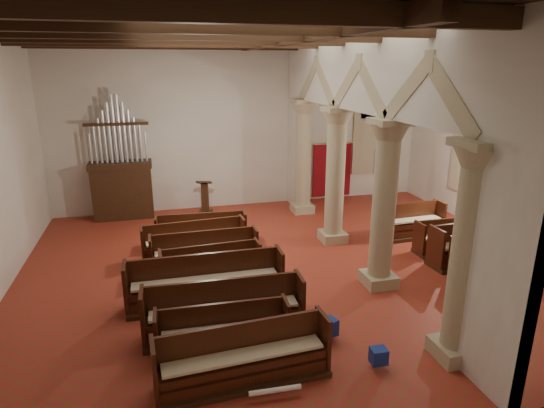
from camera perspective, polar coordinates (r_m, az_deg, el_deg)
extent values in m
plane|color=maroon|center=(12.32, 2.38, -7.94)|extent=(14.00, 14.00, 0.00)
plane|color=black|center=(11.19, 2.78, 21.12)|extent=(14.00, 14.00, 0.00)
cube|color=silver|center=(17.13, -3.42, 9.66)|extent=(14.00, 0.02, 6.00)
cube|color=silver|center=(6.13, 19.31, -5.10)|extent=(14.00, 0.02, 6.00)
cube|color=silver|center=(14.99, 29.25, 6.45)|extent=(0.02, 12.00, 6.00)
cube|color=tan|center=(9.47, 21.88, -16.61)|extent=(0.75, 0.75, 0.30)
cylinder|color=tan|center=(8.64, 23.20, -6.56)|extent=(0.56, 0.56, 3.30)
cube|color=tan|center=(11.65, 13.20, -9.15)|extent=(0.75, 0.75, 0.30)
cylinder|color=tan|center=(10.99, 13.83, -0.69)|extent=(0.56, 0.56, 3.30)
cube|color=tan|center=(14.13, 7.62, -4.05)|extent=(0.75, 0.75, 0.30)
cylinder|color=tan|center=(13.59, 7.92, 3.05)|extent=(0.56, 0.56, 3.30)
cube|color=tan|center=(16.78, 3.81, -0.49)|extent=(0.75, 0.75, 0.30)
cylinder|color=tan|center=(16.33, 3.93, 5.54)|extent=(0.56, 0.56, 3.30)
cube|color=silver|center=(11.82, 11.41, 15.92)|extent=(0.25, 11.90, 1.93)
cube|color=#306C54|center=(16.98, 23.11, 5.52)|extent=(0.03, 1.00, 2.20)
cube|color=#306C54|center=(18.84, 11.85, 7.55)|extent=(1.00, 0.03, 2.20)
cube|color=#381F11|center=(16.77, -18.19, 1.34)|extent=(2.00, 0.80, 1.80)
cube|color=#381F11|center=(16.55, -18.51, 4.67)|extent=(2.10, 0.85, 0.20)
cube|color=#352011|center=(16.73, -8.32, -1.04)|extent=(0.58, 0.58, 0.10)
cube|color=#352011|center=(16.58, -8.40, 0.68)|extent=(0.28, 0.28, 1.15)
cube|color=#352011|center=(16.33, -8.46, 2.72)|extent=(0.61, 0.54, 0.20)
cube|color=maroon|center=(18.38, 7.52, 4.19)|extent=(1.60, 0.06, 2.10)
cylinder|color=gold|center=(18.15, 7.68, 7.57)|extent=(1.80, 0.04, 0.04)
cone|color=#381F11|center=(17.14, 13.17, -0.84)|extent=(0.38, 0.38, 0.13)
cylinder|color=gold|center=(16.81, 13.45, 3.10)|extent=(0.04, 0.04, 2.56)
cylinder|color=gold|center=(16.58, 13.73, 7.03)|extent=(0.10, 0.75, 0.03)
cube|color=navy|center=(16.66, 13.63, 5.22)|extent=(0.59, 0.08, 0.91)
cube|color=navy|center=(8.74, 13.23, -18.05)|extent=(0.30, 0.24, 0.29)
cube|color=#16239B|center=(9.31, 7.05, -15.13)|extent=(0.42, 0.38, 0.34)
cube|color=navy|center=(10.62, -4.03, -10.88)|extent=(0.35, 0.32, 0.28)
cylinder|color=white|center=(7.96, 0.39, -22.32)|extent=(0.87, 0.12, 0.09)
cylinder|color=silver|center=(8.34, -4.42, -20.25)|extent=(0.87, 0.16, 0.09)
cube|color=#381F11|center=(8.35, -3.52, -21.15)|extent=(3.02, 0.88, 0.10)
cube|color=#45260E|center=(8.14, -3.49, -19.84)|extent=(2.85, 0.57, 0.45)
cube|color=#45260E|center=(8.18, -3.85, -17.49)|extent=(2.83, 0.24, 0.95)
cube|color=#45260E|center=(7.97, -14.57, -19.14)|extent=(0.11, 0.60, 0.95)
cube|color=#45260E|center=(8.39, 6.62, -16.59)|extent=(0.11, 0.60, 0.95)
cube|color=beige|center=(7.99, -3.52, -18.40)|extent=(2.74, 0.52, 0.05)
cube|color=#381F11|center=(9.06, -6.06, -17.80)|extent=(2.50, 0.73, 0.09)
cube|color=#43210E|center=(8.88, -6.06, -16.64)|extent=(2.34, 0.45, 0.41)
cube|color=#43210E|center=(8.93, -6.32, -14.68)|extent=(2.33, 0.15, 0.87)
cube|color=#43210E|center=(8.76, -14.31, -15.87)|extent=(0.08, 0.55, 0.87)
cube|color=#43210E|center=(9.02, 1.66, -14.22)|extent=(0.08, 0.55, 0.87)
cube|color=beige|center=(8.75, -6.11, -15.39)|extent=(2.25, 0.41, 0.05)
cube|color=#381F11|center=(9.56, -5.90, -15.69)|extent=(3.20, 0.86, 0.11)
cube|color=#4A1D10|center=(9.35, -5.90, -14.33)|extent=(3.04, 0.53, 0.49)
cube|color=#4A1D10|center=(9.43, -6.20, -12.16)|extent=(3.03, 0.18, 1.03)
cube|color=#4A1D10|center=(9.23, -15.88, -13.48)|extent=(0.10, 0.65, 1.03)
cube|color=#4A1D10|center=(9.59, 3.37, -11.55)|extent=(0.10, 0.65, 1.03)
cube|color=beige|center=(9.21, -5.96, -12.89)|extent=(2.92, 0.49, 0.05)
cube|color=#381F11|center=(10.68, -8.17, -11.98)|extent=(3.51, 0.80, 0.11)
cube|color=#3F1B0D|center=(10.49, -8.21, -10.68)|extent=(3.36, 0.47, 0.49)
cube|color=#3F1B0D|center=(10.59, -8.43, -8.76)|extent=(3.35, 0.11, 1.04)
cube|color=#3F1B0D|center=(10.43, -17.87, -9.88)|extent=(0.08, 0.66, 1.04)
cube|color=#3F1B0D|center=(10.72, 0.92, -8.23)|extent=(0.08, 0.66, 1.04)
cube|color=beige|center=(10.36, -8.27, -9.35)|extent=(3.22, 0.43, 0.05)
cube|color=#381F11|center=(11.58, -7.56, -9.56)|extent=(2.50, 0.78, 0.09)
cube|color=#44250E|center=(11.43, -7.58, -8.53)|extent=(2.34, 0.49, 0.41)
cube|color=#44250E|center=(11.52, -7.76, -7.05)|extent=(2.32, 0.19, 0.88)
cube|color=#44250E|center=(11.33, -13.74, -7.84)|extent=(0.09, 0.56, 0.88)
cube|color=#44250E|center=(11.57, -1.72, -6.79)|extent=(0.09, 0.56, 0.88)
cube|color=beige|center=(11.33, -7.62, -7.48)|extent=(2.24, 0.45, 0.05)
cube|color=#381F11|center=(12.37, -8.35, -7.76)|extent=(2.82, 0.68, 0.10)
cube|color=#47260F|center=(12.22, -8.38, -6.73)|extent=(2.67, 0.39, 0.43)
cube|color=#47260F|center=(12.33, -8.55, -5.31)|extent=(2.67, 0.08, 0.91)
cube|color=#47260F|center=(12.15, -14.95, -6.08)|extent=(0.07, 0.58, 0.91)
cube|color=#47260F|center=(12.39, -2.11, -5.02)|extent=(0.07, 0.58, 0.91)
cube|color=beige|center=(12.13, -8.43, -5.70)|extent=(2.57, 0.35, 0.05)
cube|color=#381F11|center=(13.14, -9.63, -6.30)|extent=(2.92, 0.87, 0.10)
cube|color=#3C180C|center=(12.99, -9.67, -5.30)|extent=(2.75, 0.57, 0.43)
cube|color=#3C180C|center=(13.11, -9.81, -3.97)|extent=(2.73, 0.26, 0.92)
cube|color=#3C180C|center=(12.95, -15.97, -4.68)|extent=(0.11, 0.58, 0.92)
cube|color=#3C180C|center=(13.14, -3.62, -3.69)|extent=(0.11, 0.58, 0.92)
cube|color=beige|center=(12.90, -9.72, -4.31)|extent=(2.64, 0.53, 0.05)
cube|color=#381F11|center=(13.77, -8.75, -5.13)|extent=(2.69, 0.84, 0.10)
cube|color=#44240E|center=(13.63, -8.78, -4.17)|extent=(2.52, 0.54, 0.43)
cube|color=#44240E|center=(13.75, -8.93, -2.92)|extent=(2.50, 0.23, 0.91)
cube|color=#44240E|center=(13.56, -14.29, -3.55)|extent=(0.10, 0.58, 0.91)
cube|color=#44240E|center=(13.78, -3.52, -2.70)|extent=(0.10, 0.58, 0.91)
cube|color=beige|center=(13.55, -8.83, -3.23)|extent=(2.42, 0.50, 0.05)
cube|color=#381F11|center=(13.01, 25.19, -8.01)|extent=(1.88, 0.81, 0.10)
cube|color=#431E0E|center=(12.87, 25.49, -6.96)|extent=(1.71, 0.50, 0.46)
cube|color=#431E0E|center=(12.94, 24.98, -5.55)|extent=(1.69, 0.16, 0.96)
cube|color=#431E0E|center=(12.29, 22.23, -6.37)|extent=(0.10, 0.61, 0.96)
cube|color=#431E0E|center=(13.40, 28.37, -5.28)|extent=(0.10, 0.61, 0.96)
cube|color=beige|center=(12.78, 25.64, -5.92)|extent=(1.64, 0.45, 0.05)
cube|color=#381F11|center=(13.49, 22.83, -6.80)|extent=(1.97, 0.88, 0.11)
cube|color=#3F170D|center=(13.34, 23.12, -5.70)|extent=(1.80, 0.54, 0.49)
cube|color=#3F170D|center=(13.43, 22.61, -4.23)|extent=(1.78, 0.18, 1.04)
cube|color=#3F170D|center=(12.77, 19.72, -4.99)|extent=(0.11, 0.66, 1.04)
cube|color=#3F170D|center=(13.87, 26.13, -4.02)|extent=(0.11, 0.66, 1.04)
cube|color=beige|center=(13.24, 23.26, -4.60)|extent=(1.73, 0.49, 0.05)
cube|color=#381F11|center=(14.13, 20.72, -5.51)|extent=(1.74, 0.65, 0.09)
cube|color=#47240F|center=(14.01, 20.94, -4.61)|extent=(1.59, 0.37, 0.42)
cube|color=#47240F|center=(14.09, 20.54, -3.43)|extent=(1.59, 0.07, 0.88)
cube|color=#47240F|center=(13.52, 17.98, -4.02)|extent=(0.07, 0.56, 0.88)
cube|color=#47240F|center=(14.46, 23.60, -3.26)|extent=(0.07, 0.56, 0.88)
cube|color=beige|center=(13.93, 21.04, -3.72)|extent=(1.53, 0.33, 0.05)
cube|color=#381F11|center=(15.02, 17.09, -3.78)|extent=(2.03, 0.81, 0.10)
cube|color=#4A2E10|center=(14.89, 17.28, -2.82)|extent=(1.87, 0.50, 0.46)
cube|color=#4A2E10|center=(14.99, 16.90, -1.60)|extent=(1.85, 0.16, 0.98)
cube|color=#4A2E10|center=(14.39, 13.94, -2.14)|extent=(0.10, 0.62, 0.98)
cube|color=#4A2E10|center=(15.38, 20.29, -1.47)|extent=(0.10, 0.62, 0.98)
cube|color=beige|center=(14.80, 17.37, -1.89)|extent=(1.79, 0.45, 0.05)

